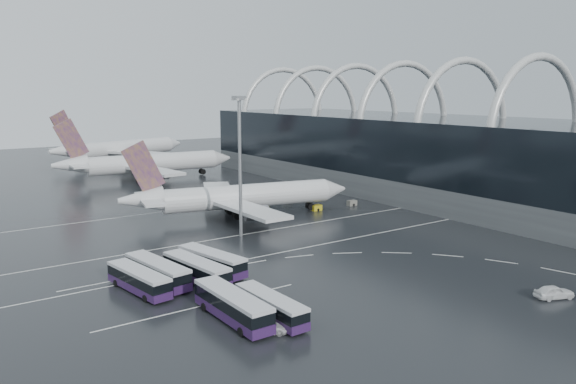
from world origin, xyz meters
TOP-DOWN VIEW (x-y plane):
  - ground at (0.00, 0.00)m, footprint 420.00×420.00m
  - terminal at (61.56, 19.84)m, footprint 42.00×160.00m
  - lane_marking_near at (0.00, -2.00)m, footprint 120.00×0.25m
  - lane_marking_mid at (0.00, 12.00)m, footprint 120.00×0.25m
  - lane_marking_far at (0.00, 40.00)m, footprint 120.00×0.25m
  - bus_bay_line_south at (-24.00, -16.00)m, footprint 28.00×0.25m
  - bus_bay_line_north at (-24.00, 0.00)m, footprint 28.00×0.25m
  - airliner_main at (5.08, 25.83)m, footprint 50.85×43.88m
  - airliner_gate_b at (7.73, 87.10)m, footprint 55.37×49.63m
  - airliner_gate_c at (14.49, 131.40)m, footprint 56.57×51.45m
  - bus_row_near_a at (-28.65, -6.42)m, footprint 4.73×13.02m
  - bus_row_near_b at (-25.29, -4.73)m, footprint 4.85×13.73m
  - bus_row_near_c at (-20.44, -7.22)m, footprint 4.80×13.57m
  - bus_row_near_d at (-16.65, -4.65)m, footprint 5.48×13.39m
  - bus_row_far_b at (-22.92, -22.17)m, footprint 3.46×13.98m
  - bus_row_far_c at (-18.95, -24.43)m, footprint 3.11×12.14m
  - van_curve_a at (-21.41, -27.36)m, footprint 5.63×5.10m
  - van_curve_b at (15.40, -40.23)m, footprint 5.65×3.94m
  - floodlight_mast at (-2.31, 11.28)m, footprint 2.00×2.00m
  - gse_cart_belly_a at (23.27, 21.13)m, footprint 2.34×1.39m
  - gse_cart_belly_b at (23.83, 33.55)m, footprint 2.42×1.43m
  - gse_cart_belly_d at (33.66, 20.76)m, footprint 2.26×1.34m
  - gse_cart_belly_e at (16.22, 32.29)m, footprint 2.21×1.30m

SIDE VIEW (x-z plane):
  - ground at x=0.00m, z-range 0.00..0.00m
  - lane_marking_near at x=0.00m, z-range 0.00..0.01m
  - lane_marking_mid at x=0.00m, z-range 0.00..0.01m
  - lane_marking_far at x=0.00m, z-range 0.00..0.01m
  - bus_bay_line_south at x=-24.00m, z-range 0.00..0.01m
  - bus_bay_line_north at x=-24.00m, z-range 0.00..0.01m
  - gse_cart_belly_e at x=16.22m, z-range 0.00..1.20m
  - gse_cart_belly_d at x=33.66m, z-range 0.00..1.23m
  - gse_cart_belly_a at x=23.27m, z-range 0.00..1.28m
  - gse_cart_belly_b at x=23.83m, z-range 0.00..1.32m
  - van_curve_a at x=-21.41m, z-range 0.00..1.46m
  - van_curve_b at x=15.40m, z-range 0.00..1.78m
  - bus_row_far_c at x=-18.95m, z-range 0.15..3.12m
  - bus_row_near_a at x=-28.65m, z-range 0.16..3.29m
  - bus_row_near_d at x=-16.65m, z-range 0.16..3.38m
  - bus_row_near_c at x=-20.44m, z-range 0.16..3.43m
  - bus_row_near_b at x=-25.29m, z-range 0.16..3.47m
  - bus_row_far_b at x=-22.92m, z-range 0.17..3.60m
  - airliner_main at x=5.08m, z-range -4.32..13.00m
  - airliner_gate_b at x=7.73m, z-range -4.80..14.42m
  - airliner_gate_c at x=14.49m, z-range -5.12..15.35m
  - terminal at x=61.56m, z-range -6.58..28.32m
  - floodlight_mast at x=-2.31m, z-range 3.37..29.45m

